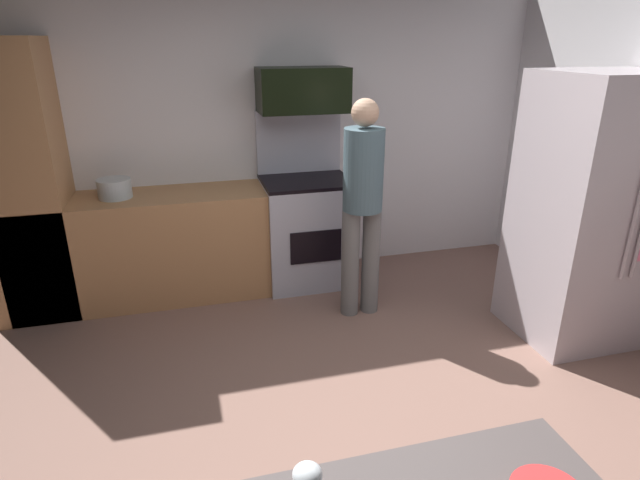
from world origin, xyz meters
TOP-DOWN VIEW (x-y plane):
  - ground_plane at (0.00, 0.00)m, footprint 5.20×4.80m
  - wall_back at (0.00, 2.34)m, footprint 5.20×0.12m
  - lower_cabinet_run at (-0.90, 1.98)m, footprint 2.40×0.60m
  - cabinet_column at (-1.90, 1.98)m, footprint 0.60×0.60m
  - oven_range at (0.30, 1.97)m, footprint 0.76×0.65m
  - microwave at (0.30, 2.06)m, footprint 0.74×0.38m
  - refrigerator at (2.03, 0.59)m, footprint 0.86×0.80m
  - person_cook at (0.57, 1.26)m, footprint 0.31×0.30m
  - wine_glass_near at (-0.47, -1.25)m, footprint 0.08×0.08m
  - stock_pot at (-1.26, 1.98)m, footprint 0.26×0.26m

SIDE VIEW (x-z plane):
  - ground_plane at x=0.00m, z-range -0.02..0.00m
  - lower_cabinet_run at x=-0.90m, z-range 0.00..0.90m
  - oven_range at x=0.30m, z-range -0.24..1.27m
  - refrigerator at x=2.03m, z-range 0.00..1.89m
  - person_cook at x=0.57m, z-range 0.10..1.80m
  - stock_pot at x=-1.26m, z-range 0.90..1.05m
  - wine_glass_near at x=-0.47m, z-range 0.94..1.09m
  - cabinet_column at x=-1.90m, z-range 0.00..2.10m
  - wall_back at x=0.00m, z-range 0.00..2.60m
  - microwave at x=0.30m, z-range 1.50..1.86m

